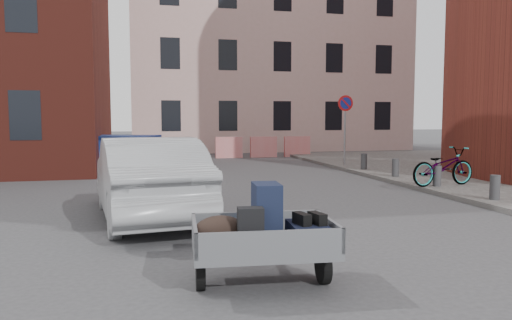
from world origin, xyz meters
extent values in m
plane|color=#38383A|center=(0.00, 0.00, 0.00)|extent=(120.00, 120.00, 0.00)
cube|color=#CBA59C|center=(6.00, 22.00, 7.00)|extent=(16.00, 8.00, 14.00)
cylinder|color=gray|center=(6.00, 9.50, 1.42)|extent=(0.07, 0.07, 2.60)
cylinder|color=red|center=(6.00, 9.48, 2.47)|extent=(0.60, 0.03, 0.60)
cylinder|color=navy|center=(6.00, 9.46, 2.47)|extent=(0.44, 0.03, 0.44)
cylinder|color=#3A3A3D|center=(6.00, 1.20, 0.40)|extent=(0.22, 0.22, 0.55)
cylinder|color=#3A3A3D|center=(6.00, 3.40, 0.40)|extent=(0.22, 0.22, 0.55)
cylinder|color=#3A3A3D|center=(6.00, 5.60, 0.40)|extent=(0.22, 0.22, 0.55)
cylinder|color=#3A3A3D|center=(6.00, 7.80, 0.40)|extent=(0.22, 0.22, 0.55)
cube|color=red|center=(2.50, 15.00, 0.50)|extent=(1.30, 0.18, 1.00)
cube|color=red|center=(4.20, 15.00, 0.50)|extent=(1.30, 0.18, 1.00)
cube|color=red|center=(5.90, 15.00, 0.50)|extent=(1.30, 0.18, 1.00)
cylinder|color=black|center=(-1.05, -2.74, 0.22)|extent=(0.14, 0.45, 0.44)
cylinder|color=black|center=(0.38, -2.86, 0.22)|extent=(0.14, 0.45, 0.44)
cube|color=slate|center=(-0.34, -2.80, 0.46)|extent=(1.68, 1.23, 0.08)
cube|color=slate|center=(-1.11, -2.73, 0.64)|extent=(0.13, 1.10, 0.28)
cube|color=slate|center=(0.44, -2.86, 0.64)|extent=(0.13, 1.10, 0.28)
cube|color=slate|center=(-0.29, -2.27, 0.64)|extent=(1.60, 0.17, 0.28)
cube|color=slate|center=(-0.38, -3.33, 0.64)|extent=(1.60, 0.17, 0.28)
cube|color=slate|center=(-0.26, -1.90, 0.40)|extent=(0.14, 0.70, 0.06)
cube|color=#181F39|center=(-0.28, -2.75, 0.85)|extent=(0.34, 0.47, 0.70)
cube|color=black|center=(0.15, -2.94, 0.62)|extent=(0.45, 0.63, 0.25)
ellipsoid|color=black|center=(-0.84, -2.81, 0.68)|extent=(0.63, 0.41, 0.36)
cube|color=black|center=(-0.54, -3.03, 0.74)|extent=(0.29, 0.20, 0.48)
ellipsoid|color=#1850B5|center=(-0.36, -2.45, 0.62)|extent=(0.38, 0.33, 0.24)
cube|color=black|center=(0.07, -2.98, 0.81)|extent=(0.16, 0.29, 0.13)
cube|color=black|center=(0.25, -3.00, 0.81)|extent=(0.16, 0.29, 0.13)
cube|color=#1F3B94|center=(-2.60, 9.96, 0.60)|extent=(3.34, 2.45, 1.20)
cube|color=navy|center=(-2.60, 9.96, 1.25)|extent=(3.46, 2.58, 0.10)
imported|color=#999CA0|center=(-1.55, 1.46, 0.79)|extent=(2.22, 4.95, 1.58)
imported|color=black|center=(6.20, 3.46, 0.63)|extent=(2.03, 0.95, 1.03)
camera|label=1|loc=(-1.72, -8.26, 1.97)|focal=35.00mm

